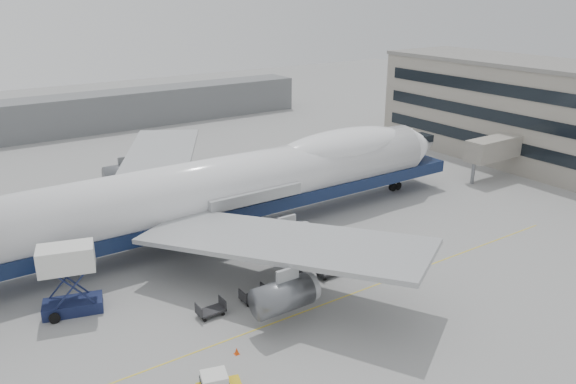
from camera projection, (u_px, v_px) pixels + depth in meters
ground at (294, 274)px, 53.80m from camera, size 260.00×260.00×0.00m
apron_line at (333, 301)px, 49.12m from camera, size 60.00×0.15×0.01m
hangar at (30, 120)px, 101.88m from camera, size 110.00×8.00×7.00m
airliner at (237, 184)px, 61.58m from camera, size 67.00×55.30×19.98m
catering_truck at (69, 275)px, 46.38m from camera, size 5.25×4.21×6.06m
traffic_cone at (237, 351)px, 41.86m from camera, size 0.38×0.38×0.56m
dolly_0 at (211, 310)px, 46.73m from camera, size 2.30×1.35×1.30m
dolly_1 at (254, 296)px, 48.92m from camera, size 2.30×1.35×1.30m
dolly_2 at (293, 283)px, 51.10m from camera, size 2.30×1.35×1.30m
dolly_3 at (329, 271)px, 53.29m from camera, size 2.30×1.35×1.30m
dolly_4 at (362, 260)px, 55.48m from camera, size 2.30×1.35×1.30m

